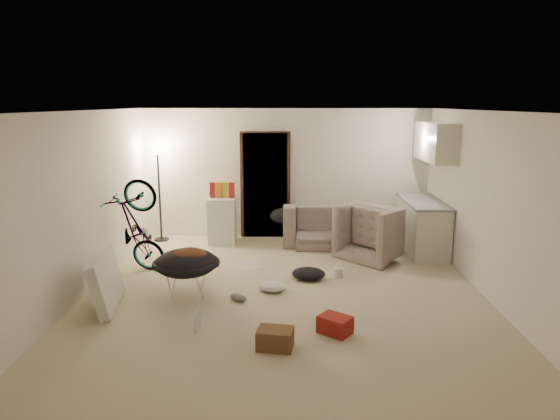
{
  "coord_description": "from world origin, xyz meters",
  "views": [
    {
      "loc": [
        0.06,
        -6.61,
        2.6
      ],
      "look_at": [
        -0.07,
        0.6,
        1.05
      ],
      "focal_mm": 32.0,
      "sensor_mm": 36.0,
      "label": 1
    }
  ],
  "objects_px": {
    "sofa": "(336,229)",
    "bicycle": "(137,247)",
    "tv_box": "(106,281)",
    "saucer_chair": "(187,269)",
    "juicer": "(339,272)",
    "armchair": "(380,237)",
    "mini_fridge": "(222,220)",
    "drink_case_a": "(275,339)",
    "floor_lamp": "(158,173)",
    "kitchen_counter": "(422,227)",
    "drink_case_b": "(335,325)"
  },
  "relations": [
    {
      "from": "kitchen_counter",
      "to": "drink_case_b",
      "type": "relative_size",
      "value": 4.24
    },
    {
      "from": "mini_fridge",
      "to": "juicer",
      "type": "height_order",
      "value": "mini_fridge"
    },
    {
      "from": "armchair",
      "to": "sofa",
      "type": "bearing_deg",
      "value": -1.84
    },
    {
      "from": "floor_lamp",
      "to": "drink_case_a",
      "type": "relative_size",
      "value": 4.75
    },
    {
      "from": "sofa",
      "to": "bicycle",
      "type": "xyz_separation_m",
      "value": [
        -3.24,
        -1.63,
        0.11
      ]
    },
    {
      "from": "saucer_chair",
      "to": "drink_case_a",
      "type": "bearing_deg",
      "value": -49.84
    },
    {
      "from": "saucer_chair",
      "to": "juicer",
      "type": "height_order",
      "value": "saucer_chair"
    },
    {
      "from": "bicycle",
      "to": "drink_case_a",
      "type": "xyz_separation_m",
      "value": [
        2.22,
        -2.46,
        -0.29
      ]
    },
    {
      "from": "drink_case_a",
      "to": "drink_case_b",
      "type": "relative_size",
      "value": 1.08
    },
    {
      "from": "floor_lamp",
      "to": "kitchen_counter",
      "type": "relative_size",
      "value": 1.21
    },
    {
      "from": "floor_lamp",
      "to": "bicycle",
      "type": "relative_size",
      "value": 1.19
    },
    {
      "from": "floor_lamp",
      "to": "mini_fridge",
      "type": "bearing_deg",
      "value": -4.77
    },
    {
      "from": "kitchen_counter",
      "to": "drink_case_a",
      "type": "height_order",
      "value": "kitchen_counter"
    },
    {
      "from": "armchair",
      "to": "drink_case_a",
      "type": "distance_m",
      "value": 3.78
    },
    {
      "from": "sofa",
      "to": "mini_fridge",
      "type": "distance_m",
      "value": 2.15
    },
    {
      "from": "mini_fridge",
      "to": "armchair",
      "type": "bearing_deg",
      "value": -17.28
    },
    {
      "from": "floor_lamp",
      "to": "bicycle",
      "type": "xyz_separation_m",
      "value": [
        0.1,
        -1.83,
        -0.91
      ]
    },
    {
      "from": "saucer_chair",
      "to": "tv_box",
      "type": "distance_m",
      "value": 1.04
    },
    {
      "from": "saucer_chair",
      "to": "juicer",
      "type": "bearing_deg",
      "value": 20.07
    },
    {
      "from": "armchair",
      "to": "drink_case_b",
      "type": "distance_m",
      "value": 3.18
    },
    {
      "from": "kitchen_counter",
      "to": "juicer",
      "type": "relative_size",
      "value": 7.18
    },
    {
      "from": "drink_case_a",
      "to": "sofa",
      "type": "bearing_deg",
      "value": 84.6
    },
    {
      "from": "mini_fridge",
      "to": "drink_case_a",
      "type": "height_order",
      "value": "mini_fridge"
    },
    {
      "from": "bicycle",
      "to": "tv_box",
      "type": "height_order",
      "value": "bicycle"
    },
    {
      "from": "sofa",
      "to": "drink_case_b",
      "type": "relative_size",
      "value": 5.52
    },
    {
      "from": "bicycle",
      "to": "tv_box",
      "type": "relative_size",
      "value": 1.42
    },
    {
      "from": "armchair",
      "to": "tv_box",
      "type": "bearing_deg",
      "value": 74.88
    },
    {
      "from": "tv_box",
      "to": "sofa",
      "type": "bearing_deg",
      "value": 34.29
    },
    {
      "from": "sofa",
      "to": "armchair",
      "type": "xyz_separation_m",
      "value": [
        0.69,
        -0.73,
        0.05
      ]
    },
    {
      "from": "mini_fridge",
      "to": "drink_case_a",
      "type": "bearing_deg",
      "value": -75.97
    },
    {
      "from": "mini_fridge",
      "to": "tv_box",
      "type": "xyz_separation_m",
      "value": [
        -1.1,
        -3.1,
        -0.08
      ]
    },
    {
      "from": "saucer_chair",
      "to": "tv_box",
      "type": "height_order",
      "value": "tv_box"
    },
    {
      "from": "kitchen_counter",
      "to": "drink_case_a",
      "type": "distance_m",
      "value": 4.44
    },
    {
      "from": "saucer_chair",
      "to": "mini_fridge",
      "type": "bearing_deg",
      "value": 87.24
    },
    {
      "from": "bicycle",
      "to": "tv_box",
      "type": "distance_m",
      "value": 1.37
    },
    {
      "from": "tv_box",
      "to": "bicycle",
      "type": "bearing_deg",
      "value": 81.5
    },
    {
      "from": "juicer",
      "to": "sofa",
      "type": "bearing_deg",
      "value": 86.31
    },
    {
      "from": "armchair",
      "to": "mini_fridge",
      "type": "relative_size",
      "value": 1.22
    },
    {
      "from": "drink_case_a",
      "to": "drink_case_b",
      "type": "height_order",
      "value": "drink_case_a"
    },
    {
      "from": "kitchen_counter",
      "to": "mini_fridge",
      "type": "xyz_separation_m",
      "value": [
        -3.63,
        0.55,
        -0.01
      ]
    },
    {
      "from": "floor_lamp",
      "to": "armchair",
      "type": "height_order",
      "value": "floor_lamp"
    },
    {
      "from": "floor_lamp",
      "to": "mini_fridge",
      "type": "relative_size",
      "value": 2.11
    },
    {
      "from": "sofa",
      "to": "drink_case_a",
      "type": "bearing_deg",
      "value": 76.97
    },
    {
      "from": "floor_lamp",
      "to": "sofa",
      "type": "xyz_separation_m",
      "value": [
        3.34,
        -0.2,
        -1.02
      ]
    },
    {
      "from": "kitchen_counter",
      "to": "mini_fridge",
      "type": "height_order",
      "value": "kitchen_counter"
    },
    {
      "from": "sofa",
      "to": "armchair",
      "type": "height_order",
      "value": "armchair"
    },
    {
      "from": "bicycle",
      "to": "sofa",
      "type": "bearing_deg",
      "value": -55.12
    },
    {
      "from": "drink_case_b",
      "to": "armchair",
      "type": "bearing_deg",
      "value": 108.24
    },
    {
      "from": "floor_lamp",
      "to": "kitchen_counter",
      "type": "distance_m",
      "value": 4.95
    },
    {
      "from": "kitchen_counter",
      "to": "armchair",
      "type": "height_order",
      "value": "kitchen_counter"
    }
  ]
}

